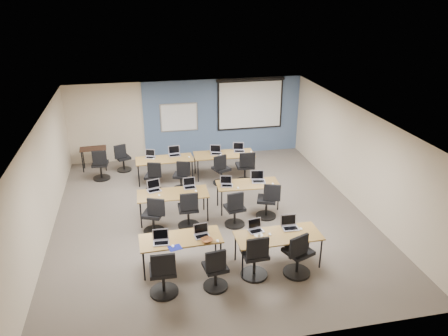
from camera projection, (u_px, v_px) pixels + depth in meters
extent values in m
cube|color=#6B6354|center=(211.00, 216.00, 11.51)|extent=(8.00, 9.00, 0.02)
cube|color=white|center=(210.00, 118.00, 10.45)|extent=(8.00, 9.00, 0.02)
cube|color=beige|center=(188.00, 119.00, 15.04)|extent=(8.00, 0.04, 2.70)
cube|color=beige|center=(260.00, 278.00, 6.92)|extent=(8.00, 0.04, 2.70)
cube|color=beige|center=(43.00, 183.00, 10.23)|extent=(0.04, 9.00, 2.70)
cube|color=beige|center=(357.00, 157.00, 11.73)|extent=(0.04, 9.00, 2.70)
cube|color=#3D5977|center=(223.00, 117.00, 15.24)|extent=(5.50, 0.04, 2.70)
cube|color=#BDBDBD|center=(179.00, 117.00, 14.88)|extent=(1.28, 0.02, 0.98)
cube|color=white|center=(179.00, 118.00, 14.87)|extent=(1.20, 0.02, 0.90)
cube|color=black|center=(250.00, 104.00, 15.19)|extent=(2.32, 0.03, 1.82)
cube|color=white|center=(250.00, 105.00, 15.20)|extent=(2.20, 0.02, 1.62)
cylinder|color=black|center=(251.00, 80.00, 14.86)|extent=(2.40, 0.10, 0.10)
cube|color=#9E5E2C|center=(181.00, 239.00, 9.17)|extent=(1.72, 0.72, 0.03)
cylinder|color=black|center=(144.00, 266.00, 8.90)|extent=(0.04, 0.04, 0.70)
cylinder|color=black|center=(221.00, 257.00, 9.20)|extent=(0.04, 0.04, 0.70)
cylinder|color=black|center=(143.00, 250.00, 9.44)|extent=(0.04, 0.04, 0.70)
cylinder|color=black|center=(216.00, 242.00, 9.74)|extent=(0.04, 0.04, 0.70)
cube|color=olive|center=(278.00, 236.00, 9.29)|extent=(1.84, 0.77, 0.03)
cylinder|color=black|center=(243.00, 263.00, 8.98)|extent=(0.04, 0.04, 0.70)
cylinder|color=black|center=(321.00, 254.00, 9.30)|extent=(0.04, 0.04, 0.70)
cylinder|color=black|center=(235.00, 246.00, 9.56)|extent=(0.04, 0.04, 0.70)
cylinder|color=black|center=(309.00, 238.00, 9.88)|extent=(0.04, 0.04, 0.70)
cube|color=olive|center=(173.00, 194.00, 11.13)|extent=(1.80, 0.75, 0.03)
cylinder|color=black|center=(141.00, 216.00, 10.83)|extent=(0.04, 0.04, 0.70)
cylinder|color=black|center=(208.00, 209.00, 11.15)|extent=(0.04, 0.04, 0.70)
cylinder|color=black|center=(140.00, 204.00, 11.40)|extent=(0.04, 0.04, 0.70)
cylinder|color=black|center=(204.00, 198.00, 11.72)|extent=(0.04, 0.04, 0.70)
cube|color=brown|center=(248.00, 184.00, 11.67)|extent=(1.67, 0.69, 0.03)
cylinder|color=black|center=(222.00, 204.00, 11.41)|extent=(0.04, 0.04, 0.70)
cylinder|color=black|center=(278.00, 198.00, 11.70)|extent=(0.04, 0.04, 0.70)
cylinder|color=black|center=(218.00, 194.00, 11.93)|extent=(0.04, 0.04, 0.70)
cylinder|color=black|center=(272.00, 189.00, 12.22)|extent=(0.04, 0.04, 0.70)
cube|color=#A0643A|center=(164.00, 159.00, 13.32)|extent=(1.74, 0.72, 0.03)
cylinder|color=black|center=(139.00, 176.00, 13.03)|extent=(0.04, 0.04, 0.70)
cylinder|color=black|center=(192.00, 172.00, 13.34)|extent=(0.04, 0.04, 0.70)
cylinder|color=black|center=(138.00, 169.00, 13.58)|extent=(0.04, 0.04, 0.70)
cylinder|color=black|center=(190.00, 165.00, 13.88)|extent=(0.04, 0.04, 0.70)
cube|color=brown|center=(224.00, 154.00, 13.70)|extent=(1.89, 0.79, 0.03)
cylinder|color=black|center=(198.00, 171.00, 13.38)|extent=(0.04, 0.04, 0.70)
cylinder|color=black|center=(254.00, 167.00, 13.71)|extent=(0.04, 0.04, 0.70)
cylinder|color=black|center=(195.00, 163.00, 13.98)|extent=(0.04, 0.04, 0.70)
cylinder|color=black|center=(248.00, 159.00, 14.31)|extent=(0.04, 0.04, 0.70)
cube|color=#B4B4B4|center=(161.00, 243.00, 8.98)|extent=(0.33, 0.24, 0.02)
cube|color=black|center=(161.00, 243.00, 8.96)|extent=(0.28, 0.14, 0.00)
cube|color=#B4B4B4|center=(160.00, 234.00, 9.05)|extent=(0.33, 0.06, 0.23)
cube|color=black|center=(160.00, 235.00, 9.04)|extent=(0.29, 0.04, 0.19)
ellipsoid|color=white|center=(173.00, 246.00, 8.87)|extent=(0.09, 0.11, 0.04)
cylinder|color=black|center=(164.00, 292.00, 8.66)|extent=(0.57, 0.57, 0.05)
cylinder|color=black|center=(164.00, 282.00, 8.57)|extent=(0.06, 0.06, 0.51)
cube|color=black|center=(163.00, 270.00, 8.45)|extent=(0.51, 0.51, 0.08)
cube|color=black|center=(163.00, 265.00, 8.14)|extent=(0.46, 0.06, 0.44)
cube|color=#B3B4BB|center=(202.00, 236.00, 9.22)|extent=(0.32, 0.23, 0.02)
cube|color=black|center=(202.00, 236.00, 9.19)|extent=(0.27, 0.13, 0.00)
cube|color=#B3B4BB|center=(201.00, 228.00, 9.28)|extent=(0.32, 0.06, 0.22)
cube|color=black|center=(201.00, 228.00, 9.27)|extent=(0.28, 0.04, 0.18)
ellipsoid|color=white|center=(218.00, 241.00, 9.05)|extent=(0.07, 0.10, 0.04)
cylinder|color=black|center=(216.00, 286.00, 8.82)|extent=(0.50, 0.50, 0.05)
cylinder|color=black|center=(215.00, 278.00, 8.75)|extent=(0.06, 0.06, 0.45)
cube|color=black|center=(215.00, 267.00, 8.64)|extent=(0.45, 0.45, 0.08)
cube|color=black|center=(216.00, 261.00, 8.35)|extent=(0.41, 0.06, 0.44)
cube|color=#A1A1A8|center=(256.00, 231.00, 9.41)|extent=(0.31, 0.23, 0.02)
cube|color=black|center=(256.00, 231.00, 9.39)|extent=(0.27, 0.13, 0.00)
cube|color=#A1A1A8|center=(255.00, 223.00, 9.47)|extent=(0.31, 0.06, 0.22)
cube|color=black|center=(255.00, 224.00, 9.47)|extent=(0.28, 0.04, 0.18)
ellipsoid|color=white|center=(270.00, 234.00, 9.29)|extent=(0.09, 0.12, 0.04)
cylinder|color=black|center=(254.00, 274.00, 9.17)|extent=(0.57, 0.57, 0.05)
cylinder|color=black|center=(254.00, 265.00, 9.08)|extent=(0.06, 0.06, 0.51)
cube|color=black|center=(255.00, 254.00, 8.97)|extent=(0.51, 0.51, 0.08)
cube|color=black|center=(258.00, 248.00, 8.65)|extent=(0.46, 0.06, 0.44)
cube|color=#B1B1B1|center=(290.00, 228.00, 9.51)|extent=(0.35, 0.26, 0.02)
cube|color=black|center=(291.00, 228.00, 9.49)|extent=(0.30, 0.15, 0.00)
cube|color=#B1B1B1|center=(289.00, 220.00, 9.59)|extent=(0.35, 0.06, 0.24)
cube|color=black|center=(289.00, 220.00, 9.58)|extent=(0.31, 0.05, 0.20)
ellipsoid|color=white|center=(301.00, 229.00, 9.49)|extent=(0.08, 0.11, 0.04)
cylinder|color=black|center=(297.00, 272.00, 9.24)|extent=(0.58, 0.58, 0.05)
cylinder|color=black|center=(297.00, 263.00, 9.15)|extent=(0.06, 0.06, 0.51)
cube|color=black|center=(298.00, 251.00, 9.03)|extent=(0.51, 0.51, 0.08)
cube|color=black|center=(299.00, 246.00, 8.71)|extent=(0.47, 0.06, 0.44)
cube|color=#BBBBBC|center=(154.00, 191.00, 11.24)|extent=(0.34, 0.25, 0.02)
cube|color=black|center=(154.00, 191.00, 11.22)|extent=(0.29, 0.15, 0.00)
cube|color=#BBBBBC|center=(153.00, 184.00, 11.31)|extent=(0.34, 0.06, 0.24)
cube|color=black|center=(153.00, 184.00, 11.31)|extent=(0.30, 0.04, 0.19)
ellipsoid|color=white|center=(159.00, 195.00, 10.99)|extent=(0.09, 0.11, 0.03)
cylinder|color=black|center=(154.00, 231.00, 10.78)|extent=(0.52, 0.52, 0.05)
cylinder|color=black|center=(154.00, 224.00, 10.70)|extent=(0.06, 0.06, 0.46)
cube|color=black|center=(153.00, 214.00, 10.59)|extent=(0.46, 0.46, 0.08)
cube|color=black|center=(156.00, 207.00, 10.32)|extent=(0.42, 0.06, 0.44)
cube|color=silver|center=(190.00, 188.00, 11.41)|extent=(0.31, 0.23, 0.02)
cube|color=black|center=(190.00, 187.00, 11.39)|extent=(0.27, 0.13, 0.00)
cube|color=silver|center=(189.00, 181.00, 11.48)|extent=(0.31, 0.06, 0.22)
cube|color=black|center=(189.00, 182.00, 11.47)|extent=(0.28, 0.04, 0.18)
ellipsoid|color=white|center=(196.00, 191.00, 11.22)|extent=(0.09, 0.12, 0.04)
cylinder|color=black|center=(189.00, 225.00, 11.03)|extent=(0.55, 0.55, 0.05)
cylinder|color=black|center=(189.00, 218.00, 10.95)|extent=(0.06, 0.06, 0.48)
cube|color=black|center=(188.00, 208.00, 10.84)|extent=(0.48, 0.48, 0.08)
cube|color=black|center=(189.00, 202.00, 10.53)|extent=(0.44, 0.06, 0.44)
cube|color=silver|center=(227.00, 186.00, 11.52)|extent=(0.31, 0.23, 0.02)
cube|color=black|center=(227.00, 186.00, 11.49)|extent=(0.26, 0.13, 0.00)
cube|color=silver|center=(226.00, 180.00, 11.58)|extent=(0.31, 0.06, 0.22)
cube|color=black|center=(226.00, 180.00, 11.57)|extent=(0.27, 0.04, 0.18)
ellipsoid|color=white|center=(238.00, 188.00, 11.40)|extent=(0.06, 0.10, 0.03)
cylinder|color=black|center=(235.00, 224.00, 11.10)|extent=(0.51, 0.51, 0.05)
cylinder|color=black|center=(235.00, 217.00, 11.02)|extent=(0.06, 0.06, 0.45)
cube|color=black|center=(235.00, 208.00, 10.91)|extent=(0.45, 0.45, 0.08)
cube|color=black|center=(235.00, 201.00, 10.61)|extent=(0.42, 0.06, 0.44)
cube|color=#A4A4AC|center=(259.00, 181.00, 11.76)|extent=(0.36, 0.26, 0.02)
cube|color=black|center=(259.00, 181.00, 11.74)|extent=(0.31, 0.15, 0.00)
cube|color=#A4A4AC|center=(257.00, 175.00, 11.84)|extent=(0.36, 0.07, 0.25)
cube|color=black|center=(257.00, 175.00, 11.83)|extent=(0.32, 0.05, 0.20)
ellipsoid|color=white|center=(273.00, 184.00, 11.63)|extent=(0.07, 0.11, 0.04)
cylinder|color=black|center=(266.00, 216.00, 11.49)|extent=(0.53, 0.53, 0.05)
cylinder|color=black|center=(266.00, 209.00, 11.40)|extent=(0.06, 0.06, 0.47)
cube|color=black|center=(267.00, 199.00, 11.30)|extent=(0.47, 0.47, 0.08)
cube|color=black|center=(272.00, 193.00, 11.02)|extent=(0.43, 0.06, 0.44)
cube|color=#A3A3B0|center=(151.00, 158.00, 13.38)|extent=(0.30, 0.22, 0.02)
cube|color=black|center=(151.00, 157.00, 13.36)|extent=(0.25, 0.13, 0.00)
cube|color=#A3A3B0|center=(150.00, 153.00, 13.44)|extent=(0.30, 0.06, 0.21)
cube|color=black|center=(150.00, 153.00, 13.43)|extent=(0.26, 0.04, 0.17)
ellipsoid|color=white|center=(153.00, 159.00, 13.29)|extent=(0.07, 0.10, 0.03)
cylinder|color=black|center=(154.00, 190.00, 12.92)|extent=(0.48, 0.48, 0.05)
cylinder|color=black|center=(153.00, 184.00, 12.85)|extent=(0.06, 0.06, 0.42)
cube|color=black|center=(153.00, 176.00, 12.75)|extent=(0.42, 0.42, 0.08)
cube|color=black|center=(154.00, 170.00, 12.49)|extent=(0.39, 0.06, 0.44)
cube|color=#B0B0BB|center=(175.00, 155.00, 13.55)|extent=(0.36, 0.26, 0.02)
cube|color=black|center=(175.00, 155.00, 13.53)|extent=(0.31, 0.15, 0.00)
cube|color=#B0B0BB|center=(174.00, 150.00, 13.63)|extent=(0.36, 0.07, 0.25)
cube|color=black|center=(174.00, 150.00, 13.62)|extent=(0.32, 0.05, 0.20)
ellipsoid|color=white|center=(189.00, 157.00, 13.42)|extent=(0.06, 0.10, 0.03)
cylinder|color=black|center=(181.00, 188.00, 13.02)|extent=(0.47, 0.47, 0.05)
cylinder|color=black|center=(181.00, 183.00, 12.95)|extent=(0.06, 0.06, 0.41)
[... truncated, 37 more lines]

